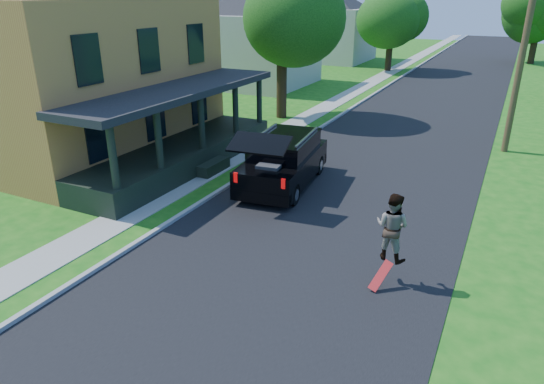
% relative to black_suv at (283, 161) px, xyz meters
% --- Properties ---
extents(ground, '(140.00, 140.00, 0.00)m').
position_rel_black_suv_xyz_m(ground, '(2.39, -5.98, -0.92)').
color(ground, '#166113').
rests_on(ground, ground).
extents(street, '(8.00, 120.00, 0.02)m').
position_rel_black_suv_xyz_m(street, '(2.39, 14.02, -0.92)').
color(street, black).
rests_on(street, ground).
extents(curb, '(0.15, 120.00, 0.12)m').
position_rel_black_suv_xyz_m(curb, '(-1.66, 14.02, -0.92)').
color(curb, '#9B9B96').
rests_on(curb, ground).
extents(sidewalk, '(1.30, 120.00, 0.03)m').
position_rel_black_suv_xyz_m(sidewalk, '(-3.21, 14.02, -0.92)').
color(sidewalk, '#9B9992').
rests_on(sidewalk, ground).
extents(front_walk, '(6.50, 1.20, 0.03)m').
position_rel_black_suv_xyz_m(front_walk, '(-7.11, 0.02, -0.92)').
color(front_walk, '#9B9992').
rests_on(front_walk, ground).
extents(main_house, '(15.56, 15.56, 10.10)m').
position_rel_black_suv_xyz_m(main_house, '(-10.41, 0.01, 4.01)').
color(main_house, '#DA8C3F').
rests_on(main_house, ground).
extents(neighbor_house_mid, '(12.78, 12.78, 8.30)m').
position_rel_black_suv_xyz_m(neighbor_house_mid, '(-11.11, 18.02, 3.27)').
color(neighbor_house_mid, beige).
rests_on(neighbor_house_mid, ground).
extents(neighbor_house_far, '(12.78, 12.78, 8.30)m').
position_rel_black_suv_xyz_m(neighbor_house_far, '(-11.11, 34.02, 3.27)').
color(neighbor_house_far, beige).
rests_on(neighbor_house_far, ground).
extents(black_suv, '(2.51, 5.32, 2.40)m').
position_rel_black_suv_xyz_m(black_suv, '(0.00, 0.00, 0.00)').
color(black_suv, black).
rests_on(black_suv, ground).
extents(skateboarder, '(0.90, 0.77, 1.64)m').
position_rel_black_suv_xyz_m(skateboarder, '(4.89, -4.48, 0.50)').
color(skateboarder, black).
rests_on(skateboarder, ground).
extents(skateboard, '(0.44, 0.56, 0.62)m').
position_rel_black_suv_xyz_m(skateboard, '(4.84, -4.94, -0.59)').
color(skateboard, red).
rests_on(skateboard, ground).
extents(tree_left_mid, '(6.16, 6.24, 8.60)m').
position_rel_black_suv_xyz_m(tree_left_mid, '(-4.55, 9.34, 4.77)').
color(tree_left_mid, black).
rests_on(tree_left_mid, ground).
extents(tree_left_far, '(6.29, 6.01, 7.83)m').
position_rel_black_suv_xyz_m(tree_left_far, '(-3.65, 29.27, 4.10)').
color(tree_left_far, black).
rests_on(tree_left_far, ground).
extents(tree_right_far, '(5.78, 5.82, 7.92)m').
position_rel_black_suv_xyz_m(tree_right_far, '(7.68, 40.39, 4.21)').
color(tree_right_far, black).
rests_on(tree_right_far, ground).
extents(utility_pole_near, '(1.62, 0.61, 9.66)m').
position_rel_black_suv_xyz_m(utility_pole_near, '(6.89, 7.99, 4.06)').
color(utility_pole_near, '#3D301C').
rests_on(utility_pole_near, ground).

